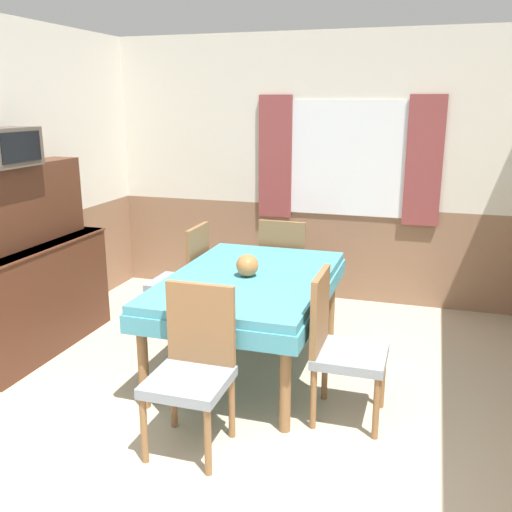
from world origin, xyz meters
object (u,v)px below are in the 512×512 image
Objects in this scene: chair_head_window at (285,266)px; sideboard at (31,274)px; dining_table at (250,288)px; tv at (5,147)px; chair_head_near at (193,364)px; chair_left_far at (185,276)px; chair_right_near at (339,343)px; vase at (247,265)px.

sideboard is (-1.76, -1.25, 0.13)m from chair_head_window.
tv is at bearing -168.41° from dining_table.
dining_table is 1.06m from chair_head_window.
dining_table is at bearing -90.00° from chair_head_near.
chair_left_far is 1.73m from chair_head_near.
dining_table is 1.84× the size of chair_right_near.
chair_head_window is 2.16m from sideboard.
chair_head_near is at bearing -90.00° from chair_head_window.
tv reaches higher than sideboard.
chair_head_window is 1.12m from vase.
vase is (-0.01, -1.08, 0.31)m from chair_head_window.
chair_left_far is 0.63× the size of sideboard.
chair_left_far is 1.73m from tv.
tv is (-1.73, -0.36, 1.01)m from dining_table.
chair_head_window is at bearing 89.59° from vase.
sideboard reaches higher than chair_head_window.
chair_left_far is (-1.50, 1.01, 0.00)m from chair_right_near.
chair_right_near is at bearing -64.26° from chair_head_window.
chair_head_near is 1.07m from vase.
chair_left_far is at bearing 34.96° from sideboard.
vase is at bearing 5.51° from sideboard.
chair_left_far is 0.96m from vase.
sideboard reaches higher than vase.
tv is 1.94m from vase.
chair_head_near is 1.91× the size of tv.
chair_right_near is 0.95m from vase.
chair_left_far is at bearing 144.25° from vase.
tv is at bearing -169.28° from vase.
chair_right_near is 1.73m from chair_head_window.
tv reaches higher than chair_head_window.
tv is (0.02, -0.16, 1.00)m from sideboard.
chair_right_near is 0.63× the size of sideboard.
dining_table is 1.16× the size of sideboard.
tv is (-0.98, -0.86, 1.13)m from chair_left_far.
chair_left_far reaches higher than vase.
chair_right_near is at bearing -7.01° from sideboard.
chair_left_far is 5.79× the size of vase.
tv is 3.03× the size of vase.
sideboard is at bearing -144.60° from chair_head_window.
chair_head_near is at bearing -54.02° from chair_right_near.
dining_table is 0.91m from chair_right_near.
vase is (-0.01, -0.03, 0.18)m from dining_table.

